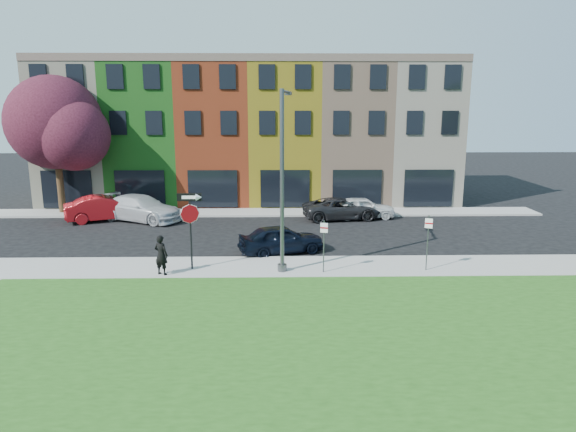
{
  "coord_description": "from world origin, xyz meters",
  "views": [
    {
      "loc": [
        -0.52,
        -18.99,
        7.19
      ],
      "look_at": [
        -0.05,
        4.0,
        2.19
      ],
      "focal_mm": 32.0,
      "sensor_mm": 36.0,
      "label": 1
    }
  ],
  "objects_px": {
    "man": "(161,255)",
    "sedan_near": "(281,239)",
    "stop_sign": "(190,216)",
    "street_lamp": "(283,182)"
  },
  "relations": [
    {
      "from": "stop_sign",
      "to": "sedan_near",
      "type": "height_order",
      "value": "stop_sign"
    },
    {
      "from": "stop_sign",
      "to": "man",
      "type": "distance_m",
      "value": 2.06
    },
    {
      "from": "man",
      "to": "sedan_near",
      "type": "xyz_separation_m",
      "value": [
        5.11,
        3.51,
        -0.27
      ]
    },
    {
      "from": "sedan_near",
      "to": "street_lamp",
      "type": "xyz_separation_m",
      "value": [
        0.05,
        -2.94,
        3.3
      ]
    },
    {
      "from": "man",
      "to": "sedan_near",
      "type": "distance_m",
      "value": 6.2
    },
    {
      "from": "stop_sign",
      "to": "man",
      "type": "bearing_deg",
      "value": -149.2
    },
    {
      "from": "man",
      "to": "sedan_near",
      "type": "bearing_deg",
      "value": -121.74
    },
    {
      "from": "sedan_near",
      "to": "street_lamp",
      "type": "bearing_deg",
      "value": 163.26
    },
    {
      "from": "street_lamp",
      "to": "sedan_near",
      "type": "bearing_deg",
      "value": 99.49
    },
    {
      "from": "sedan_near",
      "to": "stop_sign",
      "type": "bearing_deg",
      "value": 107.24
    }
  ]
}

